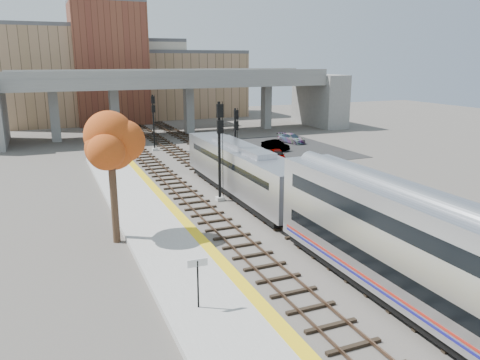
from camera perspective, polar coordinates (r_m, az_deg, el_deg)
name	(u,v)px	position (r m, az deg, el deg)	size (l,w,h in m)	color
ground	(294,242)	(29.16, 6.57, -7.56)	(160.00, 160.00, 0.00)	#47423D
platform	(179,259)	(26.53, -7.41, -9.49)	(4.50, 60.00, 0.35)	#9E9E99
yellow_strip	(212,250)	(26.97, -3.49, -8.56)	(0.70, 60.00, 0.01)	yellow
tracks	(232,189)	(40.22, -0.99, -1.14)	(10.70, 95.00, 0.25)	black
overpass	(175,95)	(71.07, -7.93, 10.23)	(54.00, 12.00, 9.50)	slate
buildings_far	(125,76)	(91.27, -13.88, 12.16)	(43.00, 21.00, 20.60)	#9C795A
parking_lot	(282,148)	(59.34, 5.16, 3.85)	(14.00, 18.00, 0.04)	black
locomotive	(241,169)	(38.00, 0.16, 1.36)	(3.02, 19.05, 4.10)	#A8AAB2
coach	(475,280)	(20.16, 26.69, -10.85)	(3.03, 25.00, 5.00)	#A8AAB2
signal_mast_near	(220,151)	(36.29, -2.50, 3.53)	(0.60, 0.64, 7.82)	#9E9E99
signal_mast_mid	(235,145)	(44.10, -0.55, 4.35)	(0.60, 0.64, 6.54)	#9E9E99
signal_mast_far	(154,124)	(58.23, -10.47, 6.76)	(0.60, 0.64, 6.80)	#9E9E99
station_sign	(198,273)	(20.61, -5.18, -11.23)	(0.90, 0.08, 2.27)	black
tree	(110,148)	(28.45, -15.51, 3.75)	(3.60, 3.60, 7.90)	#382619
car_a	(277,155)	(51.84, 4.57, 3.06)	(1.51, 3.74, 1.28)	#99999E
car_b	(275,145)	(58.08, 4.34, 4.27)	(1.30, 3.71, 1.22)	#99999E
car_c	(291,138)	(63.36, 6.29, 5.08)	(1.72, 4.24, 1.23)	#99999E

